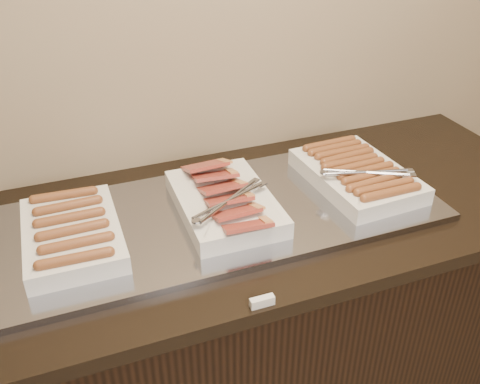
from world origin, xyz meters
name	(u,v)px	position (x,y,z in m)	size (l,w,h in m)	color
counter	(227,331)	(0.00, 2.13, 0.45)	(2.06, 0.76, 0.90)	black
warming_tray	(223,214)	(-0.01, 2.13, 0.91)	(1.20, 0.50, 0.02)	#9698A4
dish_left	(72,233)	(-0.41, 2.13, 0.95)	(0.24, 0.35, 0.07)	silver
dish_center	(225,202)	(0.00, 2.13, 0.95)	(0.27, 0.40, 0.09)	silver
dish_right	(357,174)	(0.41, 2.13, 0.95)	(0.28, 0.39, 0.08)	silver
label_holder	(262,302)	(-0.04, 1.77, 0.91)	(0.06, 0.02, 0.02)	silver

